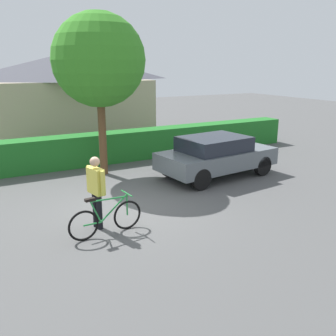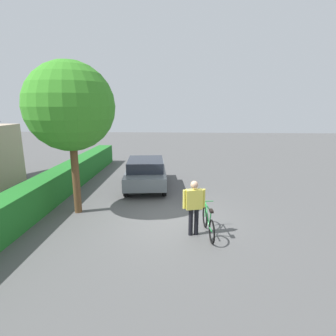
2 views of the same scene
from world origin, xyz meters
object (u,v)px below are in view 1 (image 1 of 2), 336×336
Objects in this scene: bicycle at (106,219)px; person_rider at (96,187)px; tree_kerbside at (99,61)px; parked_car_near at (216,155)px.

bicycle is 1.03× the size of person_rider.
bicycle is at bearing -83.43° from person_rider.
person_rider reaches higher than bicycle.
person_rider is (-0.05, 0.45, 0.61)m from bicycle.
tree_kerbside is (1.51, 4.59, 3.39)m from bicycle.
parked_car_near is 4.88m from tree_kerbside.
parked_car_near is 5.22m from person_rider.
person_rider is 0.32× the size of tree_kerbside.
bicycle is at bearing -152.00° from parked_car_near.
person_rider is (-4.78, -2.07, 0.26)m from parked_car_near.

